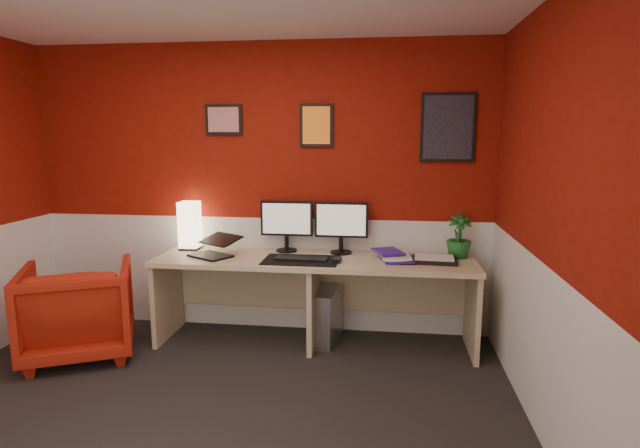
% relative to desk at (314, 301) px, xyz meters
% --- Properties ---
extents(ground, '(4.00, 3.50, 0.01)m').
position_rel_desk_xyz_m(ground, '(-0.53, -1.41, -0.36)').
color(ground, black).
rests_on(ground, ground).
extents(wall_back, '(4.00, 0.01, 2.50)m').
position_rel_desk_xyz_m(wall_back, '(-0.53, 0.34, 0.89)').
color(wall_back, maroon).
rests_on(wall_back, ground).
extents(wall_right, '(0.01, 3.50, 2.50)m').
position_rel_desk_xyz_m(wall_right, '(1.47, -1.41, 0.89)').
color(wall_right, maroon).
rests_on(wall_right, ground).
extents(wainscot_back, '(4.00, 0.01, 1.00)m').
position_rel_desk_xyz_m(wainscot_back, '(-0.53, 0.34, 0.14)').
color(wainscot_back, silver).
rests_on(wainscot_back, ground).
extents(wainscot_right, '(0.01, 3.50, 1.00)m').
position_rel_desk_xyz_m(wainscot_right, '(1.47, -1.41, 0.14)').
color(wainscot_right, silver).
rests_on(wainscot_right, ground).
extents(desk, '(2.60, 0.65, 0.73)m').
position_rel_desk_xyz_m(desk, '(0.00, 0.00, 0.00)').
color(desk, tan).
rests_on(desk, ground).
extents(shoji_lamp, '(0.16, 0.16, 0.40)m').
position_rel_desk_xyz_m(shoji_lamp, '(-1.13, 0.20, 0.56)').
color(shoji_lamp, '#FFE5B2').
rests_on(shoji_lamp, desk).
extents(laptop, '(0.40, 0.37, 0.22)m').
position_rel_desk_xyz_m(laptop, '(-0.85, -0.06, 0.47)').
color(laptop, black).
rests_on(laptop, desk).
extents(monitor_left, '(0.45, 0.06, 0.58)m').
position_rel_desk_xyz_m(monitor_left, '(-0.27, 0.23, 0.66)').
color(monitor_left, black).
rests_on(monitor_left, desk).
extents(monitor_right, '(0.45, 0.06, 0.58)m').
position_rel_desk_xyz_m(monitor_right, '(0.20, 0.21, 0.66)').
color(monitor_right, black).
rests_on(monitor_right, desk).
extents(desk_mat, '(0.60, 0.38, 0.01)m').
position_rel_desk_xyz_m(desk_mat, '(-0.09, -0.08, 0.37)').
color(desk_mat, black).
rests_on(desk_mat, desk).
extents(keyboard, '(0.43, 0.17, 0.02)m').
position_rel_desk_xyz_m(keyboard, '(-0.09, -0.08, 0.38)').
color(keyboard, black).
rests_on(keyboard, desk_mat).
extents(mouse, '(0.07, 0.11, 0.03)m').
position_rel_desk_xyz_m(mouse, '(0.20, -0.11, 0.39)').
color(mouse, black).
rests_on(mouse, desk_mat).
extents(book_bottom, '(0.26, 0.33, 0.03)m').
position_rel_desk_xyz_m(book_bottom, '(0.57, 0.00, 0.38)').
color(book_bottom, '#382096').
rests_on(book_bottom, desk).
extents(book_middle, '(0.26, 0.33, 0.02)m').
position_rel_desk_xyz_m(book_middle, '(0.54, -0.01, 0.40)').
color(book_middle, silver).
rests_on(book_middle, book_bottom).
extents(book_top, '(0.29, 0.32, 0.03)m').
position_rel_desk_xyz_m(book_top, '(0.50, -0.00, 0.43)').
color(book_top, '#382096').
rests_on(book_top, book_middle).
extents(zen_tray, '(0.36, 0.27, 0.03)m').
position_rel_desk_xyz_m(zen_tray, '(0.96, 0.01, 0.38)').
color(zen_tray, black).
rests_on(zen_tray, desk).
extents(potted_plant, '(0.21, 0.21, 0.35)m').
position_rel_desk_xyz_m(potted_plant, '(1.16, 0.18, 0.54)').
color(potted_plant, '#19591E').
rests_on(potted_plant, desk).
extents(pc_tower, '(0.26, 0.47, 0.45)m').
position_rel_desk_xyz_m(pc_tower, '(0.09, 0.06, -0.14)').
color(pc_tower, '#99999E').
rests_on(pc_tower, ground).
extents(armchair, '(1.06, 1.07, 0.74)m').
position_rel_desk_xyz_m(armchair, '(-1.80, -0.46, 0.00)').
color(armchair, '#AF1B08').
rests_on(armchair, ground).
extents(art_left, '(0.32, 0.02, 0.26)m').
position_rel_desk_xyz_m(art_left, '(-0.83, 0.33, 1.49)').
color(art_left, red).
rests_on(art_left, wall_back).
extents(art_center, '(0.28, 0.02, 0.36)m').
position_rel_desk_xyz_m(art_center, '(-0.03, 0.33, 1.44)').
color(art_center, orange).
rests_on(art_center, wall_back).
extents(art_right, '(0.44, 0.02, 0.56)m').
position_rel_desk_xyz_m(art_right, '(1.06, 0.33, 1.42)').
color(art_right, black).
rests_on(art_right, wall_back).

